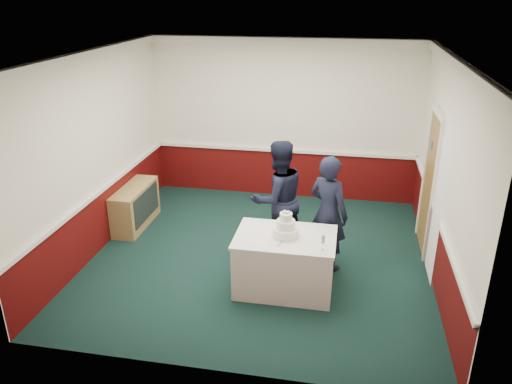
% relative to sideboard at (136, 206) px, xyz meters
% --- Properties ---
extents(ground, '(5.00, 5.00, 0.00)m').
position_rel_sideboard_xyz_m(ground, '(2.28, -0.68, -0.35)').
color(ground, '#132E28').
rests_on(ground, ground).
extents(room_shell, '(5.00, 5.00, 3.00)m').
position_rel_sideboard_xyz_m(room_shell, '(2.36, -0.07, 1.62)').
color(room_shell, white).
rests_on(room_shell, ground).
extents(sideboard, '(0.41, 1.20, 0.70)m').
position_rel_sideboard_xyz_m(sideboard, '(0.00, 0.00, 0.00)').
color(sideboard, '#A88A51').
rests_on(sideboard, ground).
extents(cake_table, '(1.32, 0.92, 0.79)m').
position_rel_sideboard_xyz_m(cake_table, '(2.76, -1.46, 0.05)').
color(cake_table, white).
rests_on(cake_table, ground).
extents(wedding_cake, '(0.35, 0.35, 0.36)m').
position_rel_sideboard_xyz_m(wedding_cake, '(2.76, -1.46, 0.55)').
color(wedding_cake, white).
rests_on(wedding_cake, cake_table).
extents(cake_knife, '(0.09, 0.21, 0.00)m').
position_rel_sideboard_xyz_m(cake_knife, '(2.73, -1.66, 0.44)').
color(cake_knife, silver).
rests_on(cake_knife, cake_table).
extents(champagne_flute, '(0.05, 0.05, 0.21)m').
position_rel_sideboard_xyz_m(champagne_flute, '(3.26, -1.74, 0.58)').
color(champagne_flute, silver).
rests_on(champagne_flute, cake_table).
extents(person_man, '(1.11, 1.06, 1.80)m').
position_rel_sideboard_xyz_m(person_man, '(2.51, -0.50, 0.55)').
color(person_man, black).
rests_on(person_man, ground).
extents(person_woman, '(0.74, 0.68, 1.70)m').
position_rel_sideboard_xyz_m(person_woman, '(3.27, -0.77, 0.50)').
color(person_woman, black).
rests_on(person_woman, ground).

